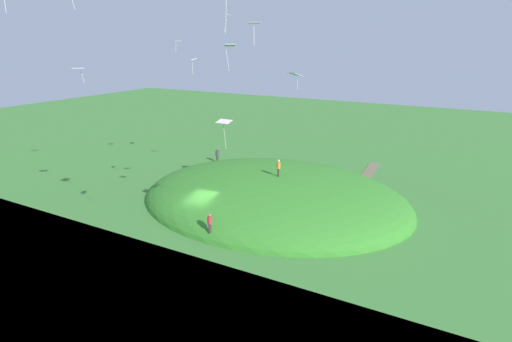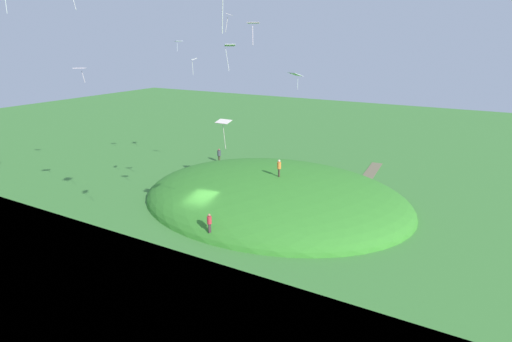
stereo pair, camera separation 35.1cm
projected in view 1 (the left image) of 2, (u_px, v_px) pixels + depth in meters
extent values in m
plane|color=#3D7B33|center=(201.00, 219.00, 37.02)|extent=(160.00, 160.00, 0.00)
ellipsoid|color=#358229|center=(273.00, 200.00, 41.45)|extent=(21.97, 27.10, 5.82)
cube|color=#6C6449|center=(366.00, 176.00, 48.76)|extent=(12.35, 2.22, 0.04)
cube|color=#403326|center=(278.00, 173.00, 39.23)|extent=(0.22, 0.23, 0.80)
cylinder|color=orange|center=(279.00, 165.00, 39.01)|extent=(0.52, 0.52, 0.63)
sphere|color=beige|center=(279.00, 161.00, 38.88)|extent=(0.24, 0.24, 0.24)
cube|color=#3C292D|center=(210.00, 228.00, 32.42)|extent=(0.23, 0.20, 0.76)
cylinder|color=red|center=(210.00, 220.00, 32.21)|extent=(0.51, 0.51, 0.60)
sphere|color=#99714D|center=(209.00, 215.00, 32.09)|extent=(0.23, 0.23, 0.23)
cube|color=#353423|center=(218.00, 159.00, 54.30)|extent=(0.29, 0.21, 0.85)
cylinder|color=#3D4049|center=(217.00, 153.00, 54.07)|extent=(0.59, 0.59, 0.67)
sphere|color=brown|center=(217.00, 150.00, 53.93)|extent=(0.26, 0.26, 0.26)
cube|color=silver|center=(177.00, 41.00, 41.86)|extent=(0.89, 0.80, 0.06)
cylinder|color=silver|center=(176.00, 47.00, 41.87)|extent=(0.04, 0.09, 0.81)
cube|color=#F2DECF|center=(228.00, 14.00, 38.90)|extent=(0.92, 0.79, 0.21)
cylinder|color=#F2DECF|center=(226.00, 24.00, 39.15)|extent=(0.20, 0.22, 1.37)
cylinder|color=white|center=(73.00, 4.00, 33.18)|extent=(0.12, 0.16, 0.89)
cylinder|color=white|center=(5.00, 2.00, 26.54)|extent=(0.04, 0.11, 1.36)
cube|color=#F2E1D0|center=(224.00, 122.00, 29.73)|extent=(0.75, 1.07, 0.21)
cylinder|color=#F2E1D0|center=(225.00, 137.00, 30.37)|extent=(0.26, 0.07, 1.86)
cube|color=white|center=(230.00, 45.00, 29.95)|extent=(0.89, 0.92, 0.17)
cylinder|color=white|center=(227.00, 60.00, 30.40)|extent=(0.21, 0.18, 1.64)
cube|color=white|center=(254.00, 23.00, 24.81)|extent=(0.73, 0.86, 0.07)
cylinder|color=white|center=(254.00, 36.00, 24.82)|extent=(0.12, 0.10, 1.12)
cube|color=white|center=(295.00, 74.00, 33.85)|extent=(1.32, 1.44, 0.30)
cylinder|color=white|center=(297.00, 84.00, 34.00)|extent=(0.08, 0.05, 0.93)
cylinder|color=silver|center=(226.00, 11.00, 17.96)|extent=(0.25, 0.27, 1.85)
cube|color=white|center=(79.00, 68.00, 31.43)|extent=(1.04, 1.08, 0.04)
cylinder|color=white|center=(83.00, 77.00, 31.86)|extent=(0.15, 0.10, 0.88)
cube|color=silver|center=(194.00, 59.00, 32.08)|extent=(0.76, 0.76, 0.17)
cylinder|color=silver|center=(192.00, 68.00, 32.23)|extent=(0.13, 0.08, 1.02)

